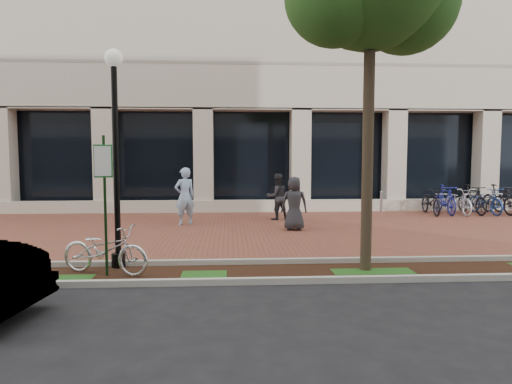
{
  "coord_description": "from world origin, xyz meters",
  "views": [
    {
      "loc": [
        -0.95,
        -14.01,
        2.31
      ],
      "look_at": [
        -0.17,
        -0.8,
        1.25
      ],
      "focal_mm": 32.0,
      "sensor_mm": 36.0,
      "label": 1
    }
  ],
  "objects": [
    {
      "name": "locked_bicycle",
      "position": [
        -3.36,
        -5.14,
        0.49
      ],
      "size": [
        1.97,
        1.24,
        0.98
      ],
      "primitive_type": "imported",
      "rotation": [
        0.0,
        0.0,
        1.23
      ],
      "color": "silver",
      "rests_on": "ground"
    },
    {
      "name": "pedestrian_mid",
      "position": [
        0.76,
        2.22,
        0.83
      ],
      "size": [
        0.96,
        0.85,
        1.66
      ],
      "primitive_type": "imported",
      "rotation": [
        0.0,
        0.0,
        3.45
      ],
      "color": "#28292D",
      "rests_on": "ground"
    },
    {
      "name": "brick_plaza",
      "position": [
        0.0,
        0.0,
        0.01
      ],
      "size": [
        40.0,
        9.0,
        0.01
      ],
      "primitive_type": "cube",
      "color": "brown",
      "rests_on": "ground"
    },
    {
      "name": "near_office_building",
      "position": [
        0.0,
        10.47,
        10.05
      ],
      "size": [
        40.0,
        12.12,
        16.0
      ],
      "color": "beige",
      "rests_on": "ground"
    },
    {
      "name": "curb_plaza_side",
      "position": [
        0.0,
        -4.5,
        0.06
      ],
      "size": [
        40.0,
        0.12,
        0.12
      ],
      "primitive_type": "cube",
      "color": "#B2B3A9",
      "rests_on": "ground"
    },
    {
      "name": "bollard",
      "position": [
        5.18,
        4.0,
        0.45
      ],
      "size": [
        0.12,
        0.12,
        0.89
      ],
      "color": "#B8B9BD",
      "rests_on": "ground"
    },
    {
      "name": "curb_street_side",
      "position": [
        0.0,
        -6.0,
        0.06
      ],
      "size": [
        40.0,
        0.12,
        0.12
      ],
      "primitive_type": "cube",
      "color": "#B2B3A9",
      "rests_on": "ground"
    },
    {
      "name": "pedestrian_right",
      "position": [
        1.05,
        -0.13,
        0.84
      ],
      "size": [
        0.83,
        0.54,
        1.67
      ],
      "primitive_type": "imported",
      "rotation": [
        0.0,
        0.0,
        3.12
      ],
      "color": "#27282C",
      "rests_on": "ground"
    },
    {
      "name": "bike_rack_cluster",
      "position": [
        8.6,
        3.31,
        0.55
      ],
      "size": [
        4.3,
        2.11,
        1.17
      ],
      "rotation": [
        0.0,
        0.0,
        0.01
      ],
      "color": "black",
      "rests_on": "ground"
    },
    {
      "name": "planting_strip",
      "position": [
        0.0,
        -5.25,
        0.01
      ],
      "size": [
        40.0,
        1.5,
        0.01
      ],
      "primitive_type": "cube",
      "color": "black",
      "rests_on": "ground"
    },
    {
      "name": "lamppost",
      "position": [
        -3.24,
        -4.6,
        2.5
      ],
      "size": [
        0.36,
        0.36,
        4.43
      ],
      "color": "black",
      "rests_on": "ground"
    },
    {
      "name": "parking_sign",
      "position": [
        -3.31,
        -5.27,
        1.69
      ],
      "size": [
        0.34,
        0.07,
        2.69
      ],
      "rotation": [
        0.0,
        0.0,
        0.32
      ],
      "color": "#143715",
      "rests_on": "ground"
    },
    {
      "name": "ground",
      "position": [
        0.0,
        0.0,
        0.0
      ],
      "size": [
        120.0,
        120.0,
        0.0
      ],
      "primitive_type": "plane",
      "color": "black",
      "rests_on": "ground"
    },
    {
      "name": "pedestrian_left",
      "position": [
        -2.44,
        1.2,
        0.96
      ],
      "size": [
        0.83,
        0.73,
        1.91
      ],
      "primitive_type": "imported",
      "rotation": [
        0.0,
        0.0,
        3.62
      ],
      "color": "#97BDE2",
      "rests_on": "ground"
    }
  ]
}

